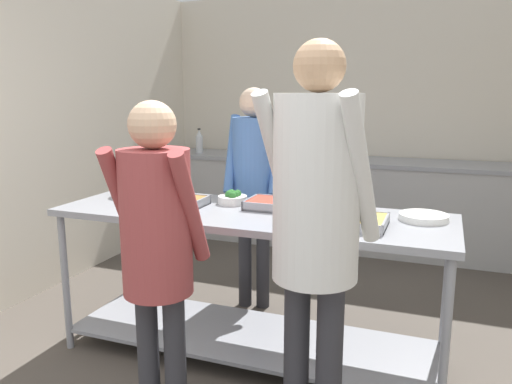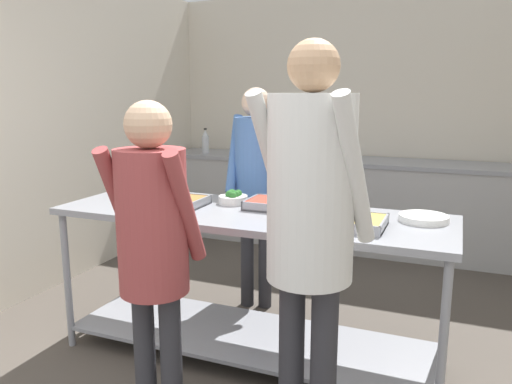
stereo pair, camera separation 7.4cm
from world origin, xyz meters
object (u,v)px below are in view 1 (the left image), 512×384
at_px(guest_serving_left, 316,211).
at_px(cook_behind_counter, 254,173).
at_px(broccoli_bowl, 233,198).
at_px(guest_serving_right, 157,235).
at_px(plate_stack, 424,217).
at_px(serving_tray_greens, 173,202).
at_px(sauce_pan, 132,189).
at_px(water_bottle, 199,142).
at_px(serving_tray_vegetables, 350,221).
at_px(serving_tray_roast, 283,205).

height_order(guest_serving_left, cook_behind_counter, guest_serving_left).
distance_m(broccoli_bowl, guest_serving_right, 0.97).
bearing_deg(plate_stack, guest_serving_left, -115.21).
xyz_separation_m(broccoli_bowl, plate_stack, (1.15, -0.01, -0.02)).
xyz_separation_m(serving_tray_greens, cook_behind_counter, (0.26, 0.72, 0.09)).
bearing_deg(broccoli_bowl, plate_stack, -0.47).
bearing_deg(plate_stack, sauce_pan, -179.46).
bearing_deg(guest_serving_right, water_bottle, 113.98).
bearing_deg(sauce_pan, plate_stack, 0.54).
height_order(serving_tray_vegetables, cook_behind_counter, cook_behind_counter).
relative_size(broccoli_bowl, plate_stack, 0.68).
xyz_separation_m(serving_tray_greens, serving_tray_vegetables, (1.11, -0.08, 0.00)).
height_order(plate_stack, guest_serving_right, guest_serving_right).
bearing_deg(serving_tray_vegetables, water_bottle, 131.01).
bearing_deg(plate_stack, serving_tray_greens, -172.94).
xyz_separation_m(serving_tray_greens, plate_stack, (1.47, 0.18, -0.01)).
distance_m(serving_tray_roast, plate_stack, 0.80).
xyz_separation_m(sauce_pan, water_bottle, (-0.63, 2.23, 0.09)).
height_order(broccoli_bowl, cook_behind_counter, cook_behind_counter).
bearing_deg(broccoli_bowl, serving_tray_roast, -5.00).
distance_m(serving_tray_greens, plate_stack, 1.48).
height_order(sauce_pan, serving_tray_greens, sauce_pan).
bearing_deg(cook_behind_counter, sauce_pan, -140.51).
distance_m(serving_tray_vegetables, cook_behind_counter, 1.17).
relative_size(broccoli_bowl, serving_tray_vegetables, 0.48).
relative_size(broccoli_bowl, water_bottle, 0.66).
xyz_separation_m(serving_tray_roast, guest_serving_left, (0.41, -0.83, 0.19)).
xyz_separation_m(serving_tray_greens, guest_serving_left, (1.07, -0.67, 0.19)).
distance_m(serving_tray_greens, serving_tray_vegetables, 1.11).
xyz_separation_m(plate_stack, water_bottle, (-2.51, 2.21, 0.12)).
bearing_deg(serving_tray_greens, serving_tray_vegetables, -4.06).
xyz_separation_m(sauce_pan, cook_behind_counter, (0.67, 0.56, 0.06)).
height_order(serving_tray_greens, guest_serving_right, guest_serving_right).
relative_size(serving_tray_vegetables, water_bottle, 1.37).
relative_size(serving_tray_greens, serving_tray_roast, 0.89).
bearing_deg(water_bottle, guest_serving_right, -66.02).
relative_size(broccoli_bowl, guest_serving_left, 0.10).
bearing_deg(cook_behind_counter, guest_serving_left, -59.74).
distance_m(sauce_pan, guest_serving_right, 1.23).
relative_size(guest_serving_right, cook_behind_counter, 0.96).
relative_size(broccoli_bowl, cook_behind_counter, 0.11).
xyz_separation_m(plate_stack, guest_serving_right, (-1.10, -0.96, 0.04)).
height_order(serving_tray_roast, cook_behind_counter, cook_behind_counter).
relative_size(sauce_pan, guest_serving_left, 0.20).
relative_size(serving_tray_vegetables, plate_stack, 1.41).
xyz_separation_m(plate_stack, cook_behind_counter, (-1.21, 0.54, 0.09)).
relative_size(sauce_pan, guest_serving_right, 0.23).
height_order(sauce_pan, water_bottle, water_bottle).
bearing_deg(guest_serving_left, guest_serving_right, -170.89).
xyz_separation_m(guest_serving_left, guest_serving_right, (-0.70, -0.11, -0.15)).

